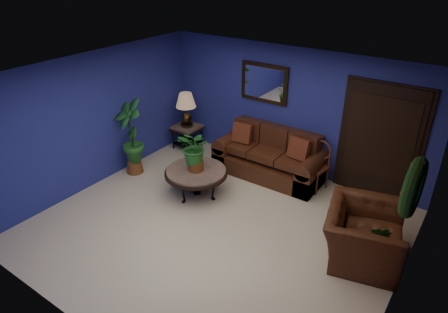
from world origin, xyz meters
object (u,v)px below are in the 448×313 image
Objects in this scene: sofa at (271,159)px; coffee_table at (196,173)px; side_chair at (318,162)px; armchair at (363,235)px; end_table at (187,131)px; table_lamp at (186,106)px.

sofa is 1.86× the size of coffee_table.
side_chair is 1.99m from armchair.
armchair is at bearing -31.60° from sofa.
side_chair reaches higher than armchair.
sofa is at bearing 0.83° from end_table.
table_lamp reaches higher than armchair.
sofa is 1.63m from coffee_table.
side_chair is (3.11, 0.07, -0.48)m from table_lamp.
sofa is 2.25m from table_lamp.
end_table is at bearing -71.57° from table_lamp.
side_chair is (3.11, 0.07, 0.12)m from end_table.
sofa is 2.29× the size of side_chair.
coffee_table is 2.27m from side_chair.
end_table is at bearing -179.17° from sofa.
side_chair is at bearing 40.80° from coffee_table.
end_table is at bearing 59.26° from armchair.
side_chair is 0.77× the size of armchair.
table_lamp is at bearing 134.44° from coffee_table.
coffee_table is at bearing -130.16° from side_chair.
armchair is (1.34, -1.46, -0.13)m from side_chair.
end_table is 4.66m from armchair.
table_lamp is (-0.00, 0.00, 0.61)m from end_table.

